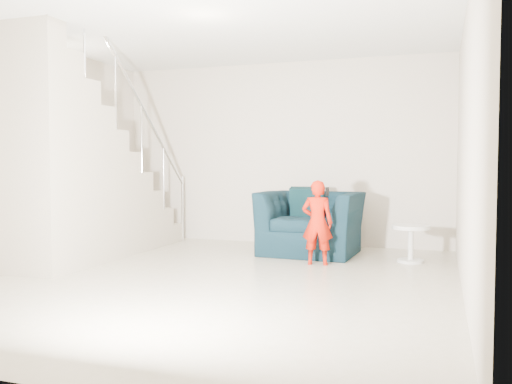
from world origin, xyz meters
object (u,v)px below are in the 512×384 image
Objects in this scene: staircase at (75,184)px; side_table at (411,237)px; toddler at (317,223)px; armchair at (311,223)px.

side_table is at bearing 16.32° from staircase.
staircase is at bearing 7.70° from toddler.
side_table is 4.18m from staircase.
staircase is at bearing -149.20° from armchair.
toddler reaches higher than armchair.
toddler is at bearing -153.84° from side_table.
armchair is 0.81m from toddler.
side_table is at bearing -158.64° from toddler.
armchair is at bearing 27.86° from staircase.
armchair reaches higher than side_table.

